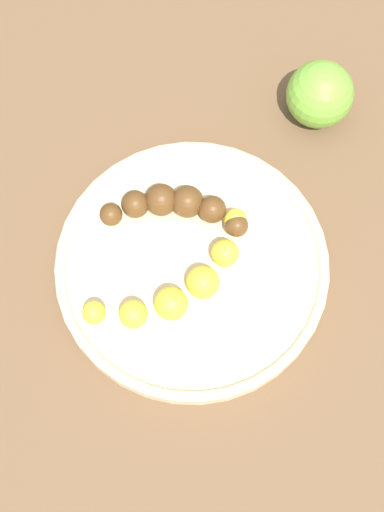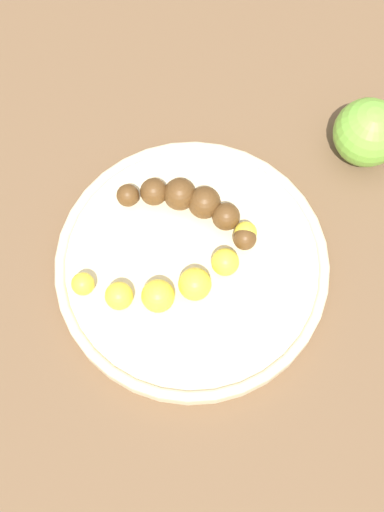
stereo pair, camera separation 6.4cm
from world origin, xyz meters
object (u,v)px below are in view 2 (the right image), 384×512
banana_overripe (190,203)px  apple_green (368,133)px  fruit_bowl (192,265)px  banana_yellow (173,281)px

banana_overripe → apple_green: (-0.19, -0.01, -0.00)m
apple_green → banana_overripe: bearing=3.0°
fruit_bowl → apple_green: (-0.21, -0.06, 0.02)m
fruit_bowl → banana_overripe: 0.06m
fruit_bowl → banana_yellow: size_ratio=1.45×
fruit_bowl → apple_green: apple_green is taller
banana_yellow → apple_green: 0.24m
fruit_bowl → banana_yellow: 0.04m
banana_yellow → banana_overripe: size_ratio=1.63×
banana_yellow → apple_green: bearing=110.4°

